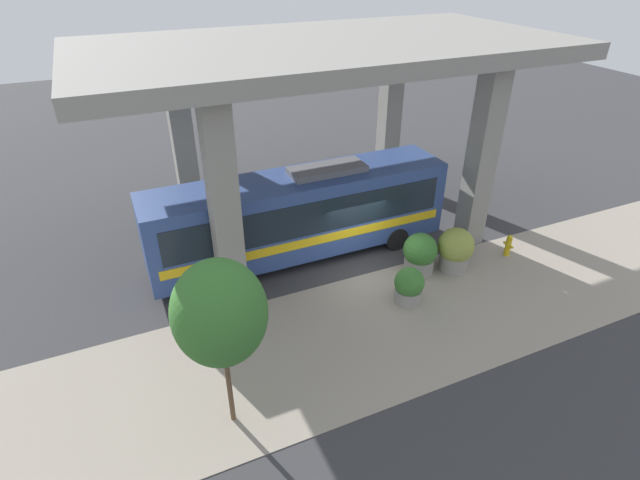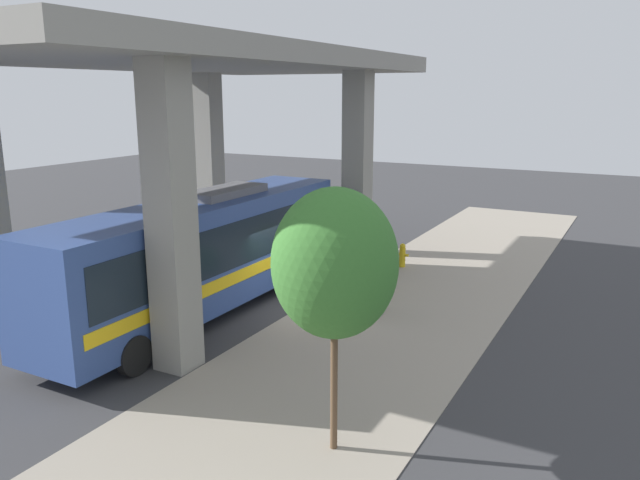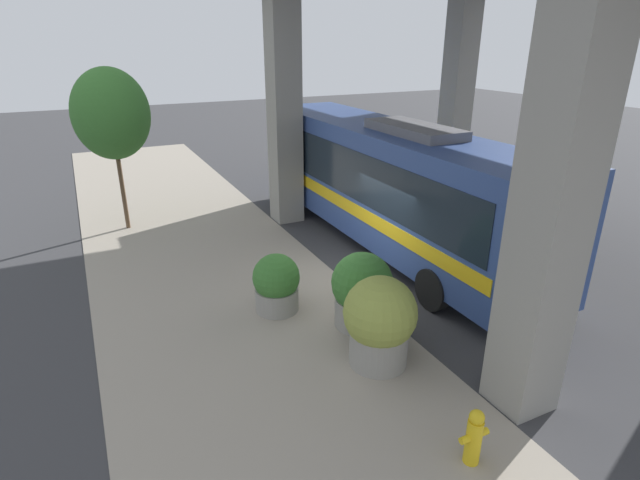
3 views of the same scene
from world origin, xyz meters
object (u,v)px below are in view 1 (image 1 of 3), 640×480
(bus, at_px, (300,212))
(planter_front, at_px, (409,286))
(planter_back, at_px, (455,250))
(street_tree_near, at_px, (220,313))
(fire_hydrant, at_px, (508,245))
(planter_middle, at_px, (420,254))

(bus, bearing_deg, planter_front, -151.56)
(planter_back, bearing_deg, street_tree_near, 109.34)
(bus, height_order, street_tree_near, street_tree_near)
(fire_hydrant, height_order, planter_middle, planter_middle)
(planter_front, distance_m, planter_middle, 1.99)
(bus, bearing_deg, planter_middle, -128.31)
(bus, height_order, planter_back, bus)
(street_tree_near, bearing_deg, bus, -34.87)
(planter_back, bearing_deg, fire_hydrant, -91.44)
(planter_front, height_order, planter_middle, planter_middle)
(bus, relative_size, planter_middle, 7.09)
(planter_middle, bearing_deg, fire_hydrant, -96.72)
(planter_middle, bearing_deg, bus, 51.69)
(fire_hydrant, relative_size, planter_front, 0.69)
(planter_middle, xyz_separation_m, street_tree_near, (-3.88, 8.55, 2.86))
(planter_middle, xyz_separation_m, planter_back, (-0.41, -1.35, 0.09))
(planter_middle, distance_m, planter_back, 1.41)
(bus, height_order, fire_hydrant, bus)
(fire_hydrant, bearing_deg, planter_back, 88.56)
(planter_middle, height_order, street_tree_near, street_tree_near)
(fire_hydrant, xyz_separation_m, planter_middle, (0.47, 4.03, 0.35))
(fire_hydrant, xyz_separation_m, street_tree_near, (-3.41, 12.58, 3.21))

